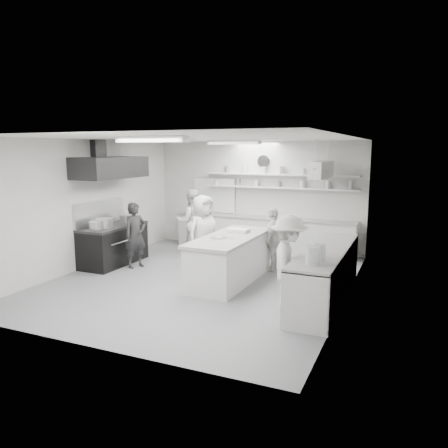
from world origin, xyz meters
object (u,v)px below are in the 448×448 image
at_px(cook_back, 191,221).
at_px(right_counter, 325,276).
at_px(prep_island, 230,260).
at_px(cook_stove, 136,235).
at_px(stove, 114,246).
at_px(back_counter, 263,234).

bearing_deg(cook_back, right_counter, 108.75).
xyz_separation_m(right_counter, cook_back, (-4.04, 2.36, 0.40)).
height_order(right_counter, prep_island, right_counter).
relative_size(cook_stove, cook_back, 0.89).
distance_m(right_counter, prep_island, 2.12).
relative_size(prep_island, cook_back, 1.45).
height_order(stove, back_counter, back_counter).
relative_size(right_counter, prep_island, 1.31).
bearing_deg(back_counter, stove, -136.01).
relative_size(back_counter, right_counter, 1.52).
xyz_separation_m(stove, prep_island, (3.17, -0.17, 0.01)).
distance_m(back_counter, cook_stove, 3.62).
bearing_deg(prep_island, cook_back, 136.25).
height_order(right_counter, cook_back, cook_back).
xyz_separation_m(back_counter, right_counter, (2.35, -3.40, 0.01)).
bearing_deg(cook_stove, right_counter, -74.23).
distance_m(stove, right_counter, 5.28).
height_order(stove, right_counter, right_counter).
height_order(stove, cook_stove, cook_stove).
relative_size(right_counter, cook_back, 1.90).
bearing_deg(back_counter, right_counter, -55.35).
distance_m(back_counter, prep_island, 2.98).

